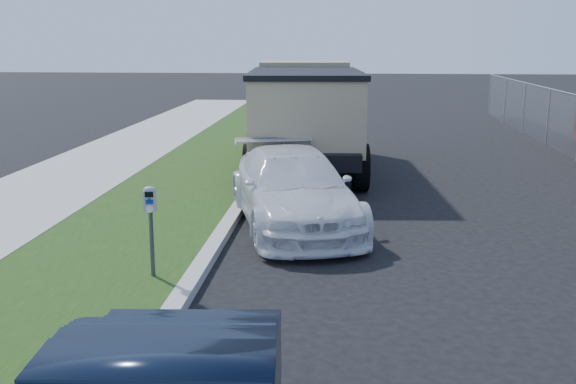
{
  "coord_description": "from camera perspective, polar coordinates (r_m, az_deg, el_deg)",
  "views": [
    {
      "loc": [
        -0.55,
        -9.24,
        3.33
      ],
      "look_at": [
        -1.4,
        1.0,
        1.0
      ],
      "focal_mm": 42.0,
      "sensor_mm": 36.0,
      "label": 1
    }
  ],
  "objects": [
    {
      "name": "white_wagon",
      "position": [
        12.28,
        0.49,
        0.32
      ],
      "size": [
        3.09,
        5.04,
        1.36
      ],
      "primitive_type": "imported",
      "rotation": [
        0.0,
        0.0,
        0.27
      ],
      "color": "white",
      "rests_on": "ground"
    },
    {
      "name": "parking_meter",
      "position": [
        9.34,
        -11.57,
        -1.65
      ],
      "size": [
        0.19,
        0.14,
        1.28
      ],
      "rotation": [
        0.0,
        0.0,
        0.15
      ],
      "color": "#3F4247",
      "rests_on": "ground"
    },
    {
      "name": "streetside",
      "position": [
        12.73,
        -18.65,
        -2.76
      ],
      "size": [
        6.12,
        50.0,
        0.15
      ],
      "color": "#989890",
      "rests_on": "ground"
    },
    {
      "name": "ground",
      "position": [
        9.84,
        7.73,
        -7.13
      ],
      "size": [
        120.0,
        120.0,
        0.0
      ],
      "primitive_type": "plane",
      "color": "black",
      "rests_on": "ground"
    },
    {
      "name": "dump_truck",
      "position": [
        17.76,
        1.43,
        6.95
      ],
      "size": [
        3.2,
        7.11,
        2.72
      ],
      "rotation": [
        0.0,
        0.0,
        0.07
      ],
      "color": "black",
      "rests_on": "ground"
    }
  ]
}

